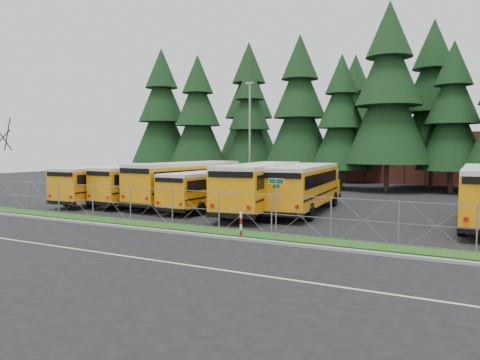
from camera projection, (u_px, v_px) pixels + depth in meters
The scene contains 25 objects.
ground at pixel (245, 228), 24.81m from camera, with size 120.00×120.00×0.00m, color black.
curb at pixel (215, 236), 22.08m from camera, with size 50.00×0.25×0.12m, color gray.
grass_verge at pixel (229, 232), 23.31m from camera, with size 50.00×1.40×0.06m, color #194513.
road_lane_line at pixel (147, 259), 17.78m from camera, with size 50.00×0.12×0.01m, color beige.
chainlink_fence at pixel (236, 211), 23.86m from camera, with size 44.00×0.10×2.00m, color gray, non-canonical shape.
brick_building at pixel (441, 158), 56.91m from camera, with size 22.00×10.00×6.00m, color brown.
bus_0 at pixel (108, 185), 35.88m from camera, with size 2.53×10.72×2.81m, color orange, non-canonical shape.
bus_1 at pixel (153, 185), 35.13m from camera, with size 2.60×11.01×2.89m, color orange, non-canonical shape.
bus_2 at pixel (189, 184), 34.35m from camera, with size 2.85×12.06×3.16m, color orange, non-canonical shape.
bus_3 at pixel (211, 190), 32.07m from camera, with size 2.37×10.02×2.63m, color orange, non-canonical shape.
bus_4 at pixel (262, 188), 30.20m from camera, with size 2.89×12.26×3.22m, color orange, non-canonical shape.
bus_5 at pixel (304, 189), 30.59m from camera, with size 2.80×11.86×3.11m, color orange, non-canonical shape.
street_sign at pixel (276, 195), 21.88m from camera, with size 0.83×0.55×2.81m.
striped_bollard at pixel (241, 224), 22.29m from camera, with size 0.11×0.11×1.20m, color #B20C0C.
light_standard at pixel (250, 134), 42.57m from camera, with size 0.70×0.35×10.14m.
conifer_0 at pixel (162, 116), 57.24m from camera, with size 7.37×7.37×16.30m, color black, non-canonical shape.
conifer_1 at pixel (198, 120), 54.21m from camera, with size 6.75×6.75×14.93m, color black, non-canonical shape.
conifer_2 at pixel (249, 124), 55.01m from camera, with size 6.33×6.33×14.00m, color black, non-canonical shape.
conifer_3 at pixel (300, 111), 50.68m from camera, with size 7.44×7.44×16.45m, color black, non-canonical shape.
conifer_4 at pixel (341, 122), 47.48m from camera, with size 6.21×6.21×13.72m, color black, non-canonical shape.
conifer_5 at pixel (388, 97), 45.08m from camera, with size 8.26×8.26×18.27m, color black, non-canonical shape.
conifer_6 at pixel (452, 117), 43.84m from camera, with size 6.45×6.45×14.26m, color black, non-canonical shape.
conifer_10 at pixel (249, 112), 60.25m from camera, with size 8.02×8.02×17.74m, color black, non-canonical shape.
conifer_11 at pixel (355, 118), 57.02m from camera, with size 7.03×7.03×15.56m, color black, non-canonical shape.
conifer_12 at pixel (433, 104), 48.13m from camera, with size 7.87×7.87×17.40m, color black, non-canonical shape.
Camera 1 is at (11.41, -21.76, 4.26)m, focal length 35.00 mm.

